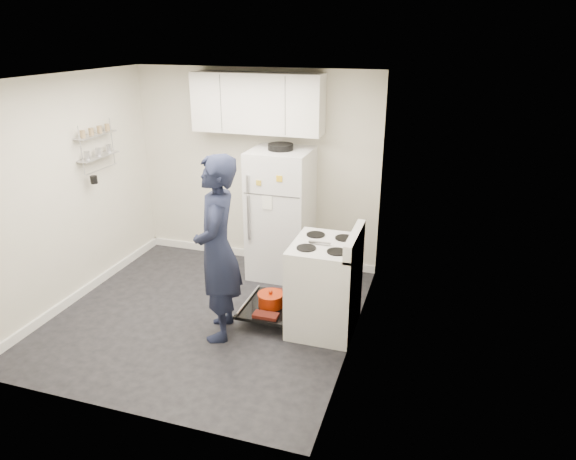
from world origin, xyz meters
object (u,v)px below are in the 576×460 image
(electric_range, at_px, (323,287))
(refrigerator, at_px, (281,213))
(person, at_px, (217,249))
(open_oven_door, at_px, (270,303))

(electric_range, relative_size, refrigerator, 0.66)
(person, bearing_deg, refrigerator, 157.10)
(electric_range, distance_m, open_oven_door, 0.64)
(electric_range, height_order, refrigerator, refrigerator)
(open_oven_door, bearing_deg, electric_range, 0.74)
(electric_range, xyz_separation_m, open_oven_door, (-0.58, -0.01, -0.28))
(open_oven_door, distance_m, person, 0.94)
(refrigerator, distance_m, person, 1.53)
(open_oven_door, height_order, refrigerator, refrigerator)
(refrigerator, bearing_deg, person, -95.56)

